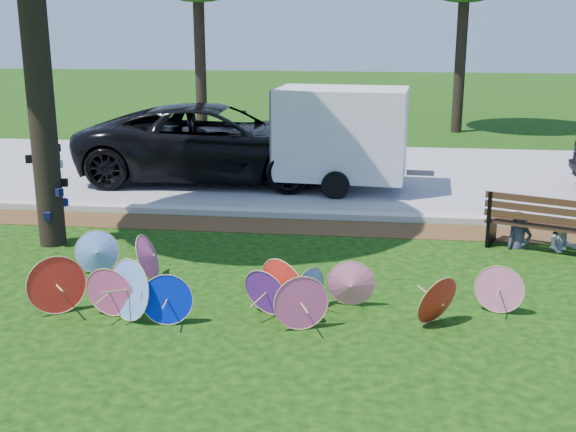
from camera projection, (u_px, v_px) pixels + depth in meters
name	position (u px, v px, depth m)	size (l,w,h in m)	color
ground	(229.00, 326.00, 9.05)	(90.00, 90.00, 0.00)	black
mulch_strip	(278.00, 226.00, 13.35)	(90.00, 1.00, 0.01)	#472D16
curb	(283.00, 214.00, 14.01)	(90.00, 0.30, 0.12)	#B7B5AD
street	(305.00, 173.00, 17.99)	(90.00, 8.00, 0.01)	gray
parasol_pile	(227.00, 285.00, 9.43)	(6.45, 2.10, 0.83)	#6493EA
black_van	(217.00, 143.00, 16.98)	(2.95, 6.40, 1.78)	black
cargo_trailer	(342.00, 133.00, 15.91)	(2.80, 1.77, 2.56)	silver
park_bench	(543.00, 222.00, 11.88)	(1.83, 0.70, 0.96)	black
person_left	(521.00, 213.00, 11.94)	(0.44, 0.29, 1.22)	#36394A
person_right	(565.00, 219.00, 11.88)	(0.51, 0.40, 1.06)	silver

